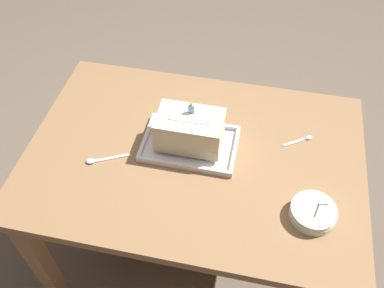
{
  "coord_description": "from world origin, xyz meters",
  "views": [
    {
      "loc": [
        0.18,
        -0.89,
        1.86
      ],
      "look_at": [
        -0.01,
        0.01,
        0.79
      ],
      "focal_mm": 38.86,
      "sensor_mm": 36.0,
      "label": 1
    }
  ],
  "objects_px": {
    "foil_tray": "(190,145)",
    "serving_spoon_by_bowls": "(303,139)",
    "birthday_cake": "(190,130)",
    "serving_spoon_near_tray": "(97,160)",
    "bowl_stack": "(313,213)"
  },
  "relations": [
    {
      "from": "foil_tray",
      "to": "serving_spoon_near_tray",
      "type": "height_order",
      "value": "foil_tray"
    },
    {
      "from": "bowl_stack",
      "to": "serving_spoon_near_tray",
      "type": "height_order",
      "value": "bowl_stack"
    },
    {
      "from": "serving_spoon_by_bowls",
      "to": "serving_spoon_near_tray",
      "type": "bearing_deg",
      "value": -160.53
    },
    {
      "from": "birthday_cake",
      "to": "bowl_stack",
      "type": "bearing_deg",
      "value": -25.25
    },
    {
      "from": "bowl_stack",
      "to": "serving_spoon_by_bowls",
      "type": "distance_m",
      "value": 0.31
    },
    {
      "from": "serving_spoon_near_tray",
      "to": "serving_spoon_by_bowls",
      "type": "relative_size",
      "value": 1.34
    },
    {
      "from": "bowl_stack",
      "to": "serving_spoon_near_tray",
      "type": "relative_size",
      "value": 1.0
    },
    {
      "from": "birthday_cake",
      "to": "serving_spoon_near_tray",
      "type": "bearing_deg",
      "value": -156.11
    },
    {
      "from": "foil_tray",
      "to": "birthday_cake",
      "type": "distance_m",
      "value": 0.08
    },
    {
      "from": "birthday_cake",
      "to": "serving_spoon_near_tray",
      "type": "xyz_separation_m",
      "value": [
        -0.29,
        -0.13,
        -0.08
      ]
    },
    {
      "from": "foil_tray",
      "to": "birthday_cake",
      "type": "bearing_deg",
      "value": 90.0
    },
    {
      "from": "bowl_stack",
      "to": "serving_spoon_by_bowls",
      "type": "xyz_separation_m",
      "value": [
        -0.04,
        0.31,
        -0.02
      ]
    },
    {
      "from": "serving_spoon_near_tray",
      "to": "serving_spoon_by_bowls",
      "type": "distance_m",
      "value": 0.72
    },
    {
      "from": "foil_tray",
      "to": "serving_spoon_near_tray",
      "type": "xyz_separation_m",
      "value": [
        -0.29,
        -0.13,
        -0.0
      ]
    },
    {
      "from": "foil_tray",
      "to": "serving_spoon_by_bowls",
      "type": "distance_m",
      "value": 0.4
    }
  ]
}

